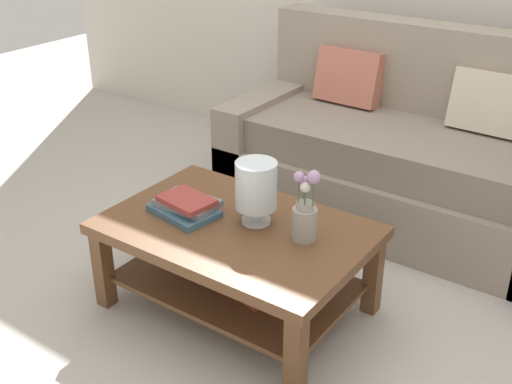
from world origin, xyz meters
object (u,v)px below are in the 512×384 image
couch (403,156)px  flower_pitcher (305,212)px  book_stack_main (186,206)px  coffee_table (238,249)px  glass_hurricane_vase (256,187)px

couch → flower_pitcher: couch is taller
couch → book_stack_main: bearing=-109.9°
coffee_table → glass_hurricane_vase: glass_hurricane_vase is taller
coffee_table → couch: bearing=80.1°
couch → coffee_table: size_ratio=1.72×
couch → glass_hurricane_vase: bearing=-98.2°
glass_hurricane_vase → flower_pitcher: (0.25, -0.00, -0.04)m
book_stack_main → glass_hurricane_vase: size_ratio=1.15×
book_stack_main → coffee_table: bearing=9.1°
glass_hurricane_vase → flower_pitcher: bearing=-0.6°
coffee_table → glass_hurricane_vase: 0.31m
flower_pitcher → coffee_table: bearing=-166.4°
coffee_table → book_stack_main: (-0.26, -0.04, 0.16)m
book_stack_main → flower_pitcher: flower_pitcher is taller
coffee_table → glass_hurricane_vase: (0.05, 0.07, 0.29)m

